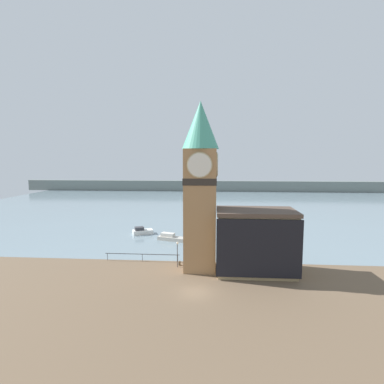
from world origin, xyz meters
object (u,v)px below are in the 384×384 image
object	(u,v)px
pier_building	(256,241)
mooring_bollard_near	(179,263)
lamp_post	(177,249)
boat_near	(172,238)
clock_tower	(200,182)
boat_far	(142,231)

from	to	relation	value
pier_building	mooring_bollard_near	bearing A→B (deg)	170.27
pier_building	lamp_post	bearing A→B (deg)	174.09
boat_near	lamp_post	world-z (taller)	lamp_post
clock_tower	boat_far	world-z (taller)	clock_tower
boat_near	lamp_post	distance (m)	14.41
pier_building	lamp_post	size ratio (longest dim) A/B	2.89
clock_tower	boat_far	xyz separation A→B (m)	(-12.78, 18.63, -11.65)
pier_building	mooring_bollard_near	xyz separation A→B (m)	(-10.59, 1.82, -3.95)
clock_tower	lamp_post	bearing A→B (deg)	172.80
clock_tower	pier_building	bearing A→B (deg)	-5.35
clock_tower	boat_far	bearing A→B (deg)	124.45
clock_tower	mooring_bollard_near	world-z (taller)	clock_tower
lamp_post	boat_far	bearing A→B (deg)	117.57
boat_far	lamp_post	world-z (taller)	lamp_post
pier_building	clock_tower	bearing A→B (deg)	174.65
pier_building	boat_near	bearing A→B (deg)	132.01
boat_near	mooring_bollard_near	size ratio (longest dim) A/B	8.70
boat_near	boat_far	size ratio (longest dim) A/B	1.34
boat_far	lamp_post	size ratio (longest dim) A/B	1.22
boat_near	mooring_bollard_near	world-z (taller)	boat_near
boat_near	boat_far	xyz separation A→B (m)	(-6.71, 4.24, 0.09)
clock_tower	pier_building	size ratio (longest dim) A/B	2.16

